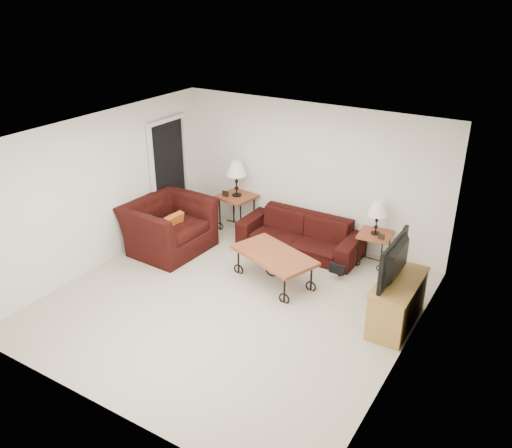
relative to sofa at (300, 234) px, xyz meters
The scene contains 20 objects.
ground 2.05m from the sofa, 92.56° to the right, with size 5.00×5.00×0.00m, color beige.
wall_back 1.05m from the sofa, 100.65° to the left, with size 5.00×0.02×2.50m, color white.
wall_front 4.62m from the sofa, 91.14° to the right, with size 5.00×0.02×2.50m, color white.
wall_left 3.42m from the sofa, 142.05° to the right, with size 0.02×5.00×2.50m, color white.
wall_right 3.28m from the sofa, 39.97° to the right, with size 0.02×5.00×2.50m, color white.
ceiling 2.98m from the sofa, 92.56° to the right, with size 5.00×5.00×0.00m, color white.
doorway 2.68m from the sofa, behind, with size 0.08×0.94×2.04m, color black.
sofa is the anchor object (origin of this frame).
side_table_left 1.44m from the sofa, behind, with size 0.62×0.62×0.67m, color #9B4527.
side_table_right 1.29m from the sofa, ahead, with size 0.52×0.52×0.56m, color #9B4527.
lamp_left 1.60m from the sofa, behind, with size 0.38×0.38×0.67m, color black, non-canonical shape.
lamp_right 1.40m from the sofa, ahead, with size 0.32×0.32×0.56m, color black, non-canonical shape.
photo_frame_left 1.63m from the sofa, behind, with size 0.13×0.02×0.11m, color black.
photo_frame_right 1.46m from the sofa, ahead, with size 0.11×0.02×0.09m, color black.
coffee_table 1.19m from the sofa, 82.83° to the right, with size 1.33×0.72×0.50m, color #9B4527.
armchair 2.29m from the sofa, 149.32° to the right, with size 1.37×1.20×0.89m, color black.
throw_pillow 2.19m from the sofa, 146.18° to the right, with size 0.40×0.11×0.40m, color #B15C16.
tv_stand 2.49m from the sofa, 30.92° to the right, with size 0.48×1.14×0.69m, color #AA7B3F.
television 2.57m from the sofa, 31.16° to the right, with size 1.03×0.13×0.59m, color black.
backpack 1.09m from the sofa, 26.48° to the right, with size 0.38×0.29×0.49m, color black.
Camera 1 is at (3.77, -5.47, 4.35)m, focal length 37.23 mm.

